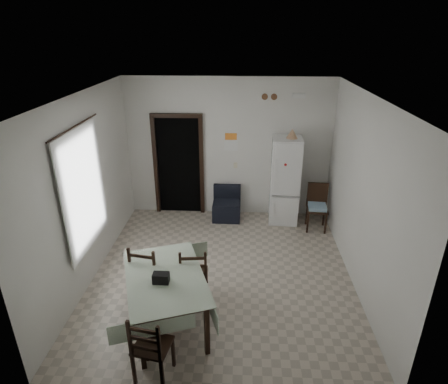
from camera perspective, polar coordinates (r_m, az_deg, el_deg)
ground at (r=6.39m, az=-0.24°, el=-12.15°), size 4.50×4.50×0.00m
ceiling at (r=5.24m, az=-0.30°, el=14.44°), size 4.20×4.50×0.02m
wall_back at (r=7.77m, az=0.68°, el=6.58°), size 4.20×0.02×2.90m
wall_front at (r=3.73m, az=-2.28°, el=-14.41°), size 4.20×0.02×2.90m
wall_left at (r=6.14m, az=-20.22°, el=0.24°), size 0.02×4.50×2.90m
wall_right at (r=5.94m, az=20.42°, el=-0.61°), size 0.02×4.50×2.90m
doorway at (r=8.19m, az=-6.65°, el=4.47°), size 1.06×0.52×2.22m
window_recess at (r=5.96m, az=-21.50°, el=0.36°), size 0.10×1.20×1.60m
curtain at (r=5.91m, az=-20.53°, el=0.34°), size 0.02×1.45×1.85m
curtain_rod at (r=5.62m, az=-21.83°, el=9.24°), size 0.02×1.60×0.02m
calendar at (r=7.71m, az=1.06°, el=7.75°), size 0.28×0.02×0.40m
calendar_image at (r=7.68m, az=1.06°, el=8.45°), size 0.24×0.01×0.14m
light_switch at (r=7.87m, az=1.76°, el=4.10°), size 0.08×0.02×0.12m
vent_left at (r=7.51m, az=6.23°, el=14.24°), size 0.12×0.03×0.12m
vent_right at (r=7.52m, az=7.64°, el=14.18°), size 0.12×0.03×0.12m
emergency_light at (r=7.55m, az=11.33°, el=14.20°), size 0.25×0.07×0.09m
fridge at (r=7.70m, az=9.26°, el=1.70°), size 0.61×0.61×1.79m
tan_cone at (r=7.39m, az=10.34°, el=8.76°), size 0.25×0.25×0.18m
navy_seat at (r=7.88m, az=0.40°, el=-1.79°), size 0.58×0.57×0.70m
corner_chair at (r=7.65m, az=14.01°, el=-2.39°), size 0.44×0.44×0.94m
dining_table at (r=5.28m, az=-8.69°, el=-16.05°), size 1.43×1.74×0.78m
black_bag at (r=4.92m, az=-9.58°, el=-12.80°), size 0.21×0.12×0.13m
dining_chair_far_left at (r=5.65m, az=-11.37°, el=-11.94°), size 0.49×0.49×0.99m
dining_chair_far_right at (r=5.58m, az=-4.60°, el=-12.28°), size 0.44×0.44×0.94m
dining_chair_near_head at (r=4.64m, az=-10.87°, el=-21.89°), size 0.47×0.47×0.93m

